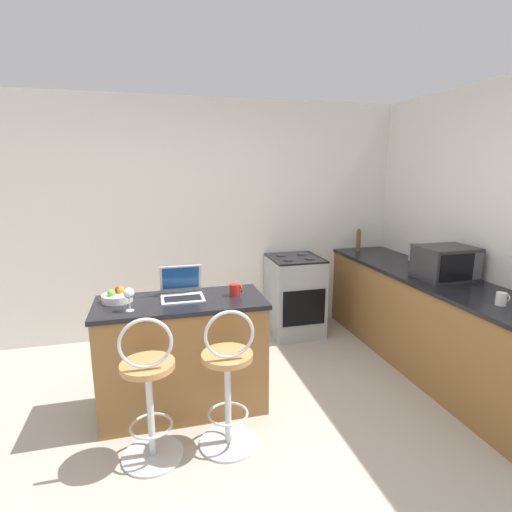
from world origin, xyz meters
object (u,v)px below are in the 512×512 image
at_px(laptop, 182,289).
at_px(storage_jar, 414,252).
at_px(stove_range, 294,295).
at_px(mug_white, 502,299).
at_px(bar_stool_near, 149,393).
at_px(bar_stool_far, 228,383).
at_px(fruit_bowl, 117,297).
at_px(mug_red, 235,290).
at_px(mug_blue, 416,261).
at_px(pepper_mill, 358,240).
at_px(wine_glass_short, 129,294).
at_px(microwave, 446,263).

height_order(laptop, storage_jar, laptop).
distance_m(stove_range, mug_white, 2.14).
height_order(bar_stool_near, bar_stool_far, same).
distance_m(stove_range, fruit_bowl, 2.16).
relative_size(stove_range, mug_red, 9.23).
height_order(storage_jar, fruit_bowl, storage_jar).
distance_m(storage_jar, mug_white, 1.44).
height_order(mug_blue, mug_red, same).
relative_size(mug_red, pepper_mill, 0.36).
relative_size(bar_stool_near, mug_red, 10.32).
height_order(stove_range, wine_glass_short, wine_glass_short).
distance_m(bar_stool_near, wine_glass_short, 0.68).
distance_m(stove_range, mug_blue, 1.35).
distance_m(laptop, pepper_mill, 2.50).
relative_size(microwave, mug_red, 4.86).
bearing_deg(fruit_bowl, pepper_mill, 24.53).
bearing_deg(wine_glass_short, fruit_bowl, 112.41).
height_order(bar_stool_far, wine_glass_short, wine_glass_short).
xyz_separation_m(microwave, storage_jar, (0.19, 0.70, -0.06)).
relative_size(microwave, wine_glass_short, 2.83).
bearing_deg(bar_stool_near, microwave, 11.90).
bearing_deg(fruit_bowl, mug_red, -5.86).
height_order(laptop, fruit_bowl, laptop).
relative_size(stove_range, storage_jar, 5.05).
bearing_deg(fruit_bowl, wine_glass_short, -67.59).
height_order(stove_range, mug_red, mug_red).
distance_m(laptop, fruit_bowl, 0.47).
bearing_deg(mug_red, laptop, 169.17).
bearing_deg(mug_white, storage_jar, 78.31).
relative_size(storage_jar, mug_blue, 1.78).
height_order(microwave, wine_glass_short, microwave).
height_order(laptop, microwave, microwave).
height_order(fruit_bowl, pepper_mill, pepper_mill).
distance_m(laptop, mug_white, 2.36).
relative_size(bar_stool_far, wine_glass_short, 6.02).
height_order(bar_stool_near, fruit_bowl, bar_stool_near).
height_order(mug_white, fruit_bowl, fruit_bowl).
height_order(bar_stool_far, stove_range, bar_stool_far).
distance_m(microwave, mug_white, 0.72).
bearing_deg(mug_blue, laptop, -170.41).
height_order(bar_stool_near, stove_range, bar_stool_near).
xyz_separation_m(bar_stool_far, microwave, (2.09, 0.55, 0.57)).
bearing_deg(storage_jar, bar_stool_near, -155.82).
distance_m(mug_white, mug_red, 1.95).
bearing_deg(mug_blue, mug_white, -97.37).
xyz_separation_m(stove_range, fruit_bowl, (-1.81, -1.08, 0.48)).
distance_m(laptop, storage_jar, 2.59).
relative_size(fruit_bowl, mug_red, 2.29).
bearing_deg(fruit_bowl, mug_white, -16.46).
bearing_deg(storage_jar, bar_stool_far, -151.25).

